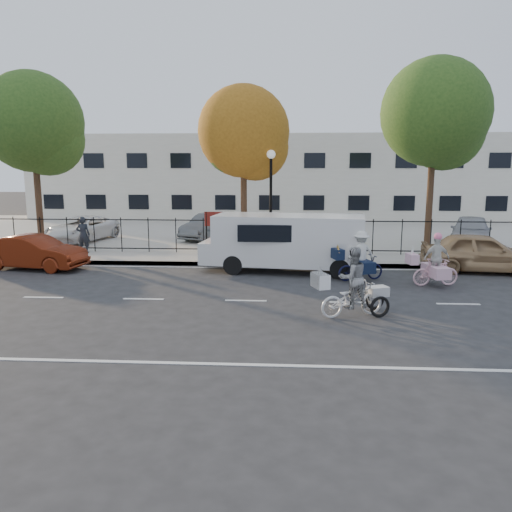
# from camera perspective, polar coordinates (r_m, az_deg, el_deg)

# --- Properties ---
(ground) EXTENTS (120.00, 120.00, 0.00)m
(ground) POSITION_cam_1_polar(r_m,az_deg,el_deg) (14.43, -1.18, -5.14)
(ground) COLOR #333334
(road_markings) EXTENTS (60.00, 9.52, 0.01)m
(road_markings) POSITION_cam_1_polar(r_m,az_deg,el_deg) (14.43, -1.18, -5.12)
(road_markings) COLOR silver
(road_markings) RESTS_ON ground
(curb) EXTENTS (60.00, 0.10, 0.15)m
(curb) POSITION_cam_1_polar(r_m,az_deg,el_deg) (19.32, 0.02, -0.96)
(curb) COLOR #A8A399
(curb) RESTS_ON ground
(sidewalk) EXTENTS (60.00, 2.20, 0.15)m
(sidewalk) POSITION_cam_1_polar(r_m,az_deg,el_deg) (20.35, 0.20, -0.39)
(sidewalk) COLOR #A8A399
(sidewalk) RESTS_ON ground
(parking_lot) EXTENTS (60.00, 15.60, 0.15)m
(parking_lot) POSITION_cam_1_polar(r_m,az_deg,el_deg) (29.13, 1.19, 2.82)
(parking_lot) COLOR #A8A399
(parking_lot) RESTS_ON ground
(iron_fence) EXTENTS (58.00, 0.06, 1.50)m
(iron_fence) POSITION_cam_1_polar(r_m,az_deg,el_deg) (21.30, 0.37, 2.33)
(iron_fence) COLOR black
(iron_fence) RESTS_ON sidewalk
(building) EXTENTS (34.00, 10.00, 6.00)m
(building) POSITION_cam_1_polar(r_m,az_deg,el_deg) (38.89, 1.79, 9.00)
(building) COLOR silver
(building) RESTS_ON ground
(lamppost) EXTENTS (0.36, 0.36, 4.33)m
(lamppost) POSITION_cam_1_polar(r_m,az_deg,el_deg) (20.69, 1.71, 8.25)
(lamppost) COLOR black
(lamppost) RESTS_ON sidewalk
(street_sign) EXTENTS (0.85, 0.06, 1.80)m
(street_sign) POSITION_cam_1_polar(r_m,az_deg,el_deg) (21.02, -4.74, 3.61)
(street_sign) COLOR black
(street_sign) RESTS_ON sidewalk
(zebra_trike) EXTENTS (2.09, 1.41, 1.81)m
(zebra_trike) POSITION_cam_1_polar(r_m,az_deg,el_deg) (13.05, 10.96, -3.82)
(zebra_trike) COLOR white
(zebra_trike) RESTS_ON ground
(unicorn_bike) EXTENTS (1.76, 1.25, 1.74)m
(unicorn_bike) POSITION_cam_1_polar(r_m,az_deg,el_deg) (17.05, 19.79, -1.13)
(unicorn_bike) COLOR #F8BDCA
(unicorn_bike) RESTS_ON ground
(bull_bike) EXTENTS (1.88, 1.33, 1.70)m
(bull_bike) POSITION_cam_1_polar(r_m,az_deg,el_deg) (17.21, 11.80, -0.52)
(bull_bike) COLOR black
(bull_bike) RESTS_ON ground
(white_van) EXTENTS (6.07, 2.65, 2.08)m
(white_van) POSITION_cam_1_polar(r_m,az_deg,el_deg) (18.21, 3.42, 1.76)
(white_van) COLOR white
(white_van) RESTS_ON ground
(red_sedan) EXTENTS (4.06, 1.98, 1.28)m
(red_sedan) POSITION_cam_1_polar(r_m,az_deg,el_deg) (20.48, -24.02, 0.39)
(red_sedan) COLOR #621D0B
(red_sedan) RESTS_ON ground
(gold_sedan) EXTENTS (4.44, 2.25, 1.45)m
(gold_sedan) POSITION_cam_1_polar(r_m,az_deg,el_deg) (19.95, 24.34, 0.37)
(gold_sedan) COLOR tan
(gold_sedan) RESTS_ON ground
(pedestrian) EXTENTS (0.61, 0.44, 1.57)m
(pedestrian) POSITION_cam_1_polar(r_m,az_deg,el_deg) (22.59, -19.15, 2.31)
(pedestrian) COLOR black
(pedestrian) RESTS_ON sidewalk
(lot_car_b) EXTENTS (2.83, 4.72, 1.23)m
(lot_car_b) POSITION_cam_1_polar(r_m,az_deg,el_deg) (26.29, -19.28, 2.96)
(lot_car_b) COLOR white
(lot_car_b) RESTS_ON parking_lot
(lot_car_c) EXTENTS (2.66, 4.07, 1.27)m
(lot_car_c) POSITION_cam_1_polar(r_m,az_deg,el_deg) (25.73, -5.43, 3.39)
(lot_car_c) COLOR #54595D
(lot_car_c) RESTS_ON parking_lot
(lot_car_d) EXTENTS (3.09, 4.59, 1.45)m
(lot_car_d) POSITION_cam_1_polar(r_m,az_deg,el_deg) (25.07, 23.33, 2.63)
(lot_car_d) COLOR #9D9EA4
(lot_car_d) RESTS_ON parking_lot
(tree_west) EXTENTS (4.26, 4.26, 7.81)m
(tree_west) POSITION_cam_1_polar(r_m,az_deg,el_deg) (23.94, -23.77, 13.32)
(tree_west) COLOR #442D1D
(tree_west) RESTS_ON ground
(tree_mid) EXTENTS (3.98, 3.98, 7.30)m
(tree_mid) POSITION_cam_1_polar(r_m,az_deg,el_deg) (22.23, -1.05, 13.53)
(tree_mid) COLOR #442D1D
(tree_mid) RESTS_ON ground
(tree_east) EXTENTS (4.54, 4.54, 8.33)m
(tree_east) POSITION_cam_1_polar(r_m,az_deg,el_deg) (23.11, 20.05, 14.61)
(tree_east) COLOR #442D1D
(tree_east) RESTS_ON ground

